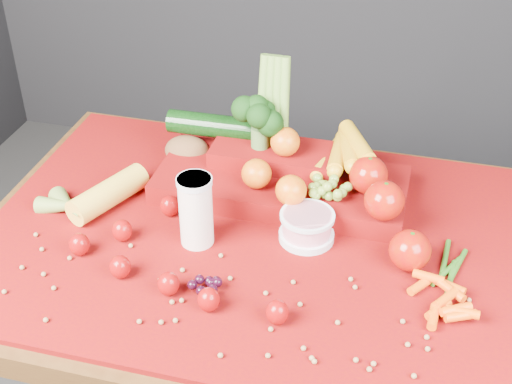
% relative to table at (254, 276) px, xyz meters
% --- Properties ---
extents(table, '(1.10, 0.80, 0.75)m').
position_rel_table_xyz_m(table, '(0.00, 0.00, 0.00)').
color(table, '#321A0B').
rests_on(table, ground).
extents(red_cloth, '(1.05, 0.75, 0.01)m').
position_rel_table_xyz_m(red_cloth, '(0.00, 0.00, 0.10)').
color(red_cloth, '#690B03').
rests_on(red_cloth, table).
extents(milk_glass, '(0.07, 0.07, 0.15)m').
position_rel_table_xyz_m(milk_glass, '(-0.10, -0.05, 0.18)').
color(milk_glass, silver).
rests_on(milk_glass, red_cloth).
extents(yogurt_bowl, '(0.11, 0.11, 0.06)m').
position_rel_table_xyz_m(yogurt_bowl, '(0.10, 0.01, 0.14)').
color(yogurt_bowl, silver).
rests_on(yogurt_bowl, red_cloth).
extents(strawberry_scatter, '(0.44, 0.28, 0.05)m').
position_rel_table_xyz_m(strawberry_scatter, '(-0.13, -0.15, 0.13)').
color(strawberry_scatter, maroon).
rests_on(strawberry_scatter, red_cloth).
extents(dark_grape_cluster, '(0.06, 0.05, 0.03)m').
position_rel_table_xyz_m(dark_grape_cluster, '(-0.04, -0.18, 0.12)').
color(dark_grape_cluster, black).
rests_on(dark_grape_cluster, red_cloth).
extents(soybean_scatter, '(0.84, 0.24, 0.01)m').
position_rel_table_xyz_m(soybean_scatter, '(0.00, -0.20, 0.11)').
color(soybean_scatter, olive).
rests_on(soybean_scatter, red_cloth).
extents(corn_ear, '(0.25, 0.26, 0.06)m').
position_rel_table_xyz_m(corn_ear, '(-0.36, -0.01, 0.13)').
color(corn_ear, gold).
rests_on(corn_ear, red_cloth).
extents(potato, '(0.10, 0.08, 0.07)m').
position_rel_table_xyz_m(potato, '(-0.21, 0.21, 0.14)').
color(potato, brown).
rests_on(potato, red_cloth).
extents(baby_carrot_pile, '(0.17, 0.17, 0.03)m').
position_rel_table_xyz_m(baby_carrot_pile, '(0.36, -0.11, 0.12)').
color(baby_carrot_pile, '#EA5108').
rests_on(baby_carrot_pile, red_cloth).
extents(green_bean_pile, '(0.14, 0.12, 0.01)m').
position_rel_table_xyz_m(green_bean_pile, '(0.38, -0.01, 0.11)').
color(green_bean_pile, '#255613').
rests_on(green_bean_pile, red_cloth).
extents(produce_mound, '(0.60, 0.35, 0.27)m').
position_rel_table_xyz_m(produce_mound, '(0.04, 0.16, 0.16)').
color(produce_mound, '#690B03').
rests_on(produce_mound, red_cloth).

